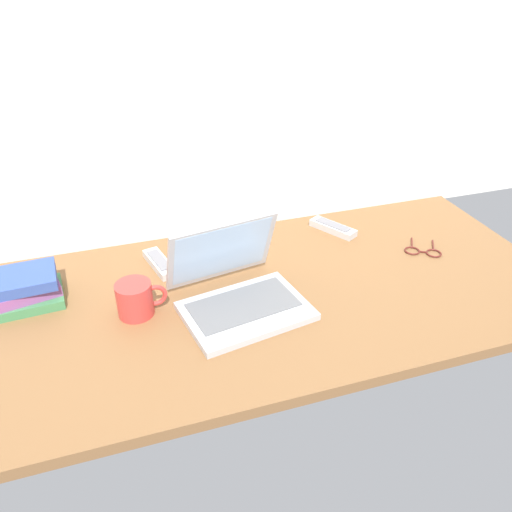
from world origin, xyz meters
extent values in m
cube|color=brown|center=(0.00, 0.00, 0.01)|extent=(1.60, 0.76, 0.03)
cube|color=#B2B5BA|center=(-0.10, -0.08, 0.04)|extent=(0.34, 0.27, 0.02)
cube|color=slate|center=(-0.11, -0.06, 0.05)|extent=(0.29, 0.18, 0.00)
cube|color=#B2B5BA|center=(-0.13, 0.07, 0.14)|extent=(0.31, 0.12, 0.19)
cube|color=#A5C6EA|center=(-0.13, 0.06, 0.14)|extent=(0.28, 0.10, 0.17)
cylinder|color=red|center=(-0.37, 0.01, 0.07)|extent=(0.09, 0.09, 0.09)
torus|color=red|center=(-0.32, 0.01, 0.07)|extent=(0.06, 0.01, 0.06)
cylinder|color=brown|center=(-0.37, 0.01, 0.11)|extent=(0.08, 0.08, 0.00)
cube|color=#B7B7B7|center=(0.30, 0.26, 0.04)|extent=(0.12, 0.16, 0.02)
cube|color=slate|center=(0.30, 0.26, 0.05)|extent=(0.09, 0.12, 0.00)
cube|color=#B7B7B7|center=(-0.28, 0.22, 0.04)|extent=(0.08, 0.17, 0.02)
cube|color=slate|center=(-0.28, 0.22, 0.05)|extent=(0.06, 0.12, 0.00)
torus|color=#591E19|center=(0.47, 0.06, 0.03)|extent=(0.06, 0.06, 0.01)
torus|color=#591E19|center=(0.53, 0.03, 0.03)|extent=(0.06, 0.06, 0.01)
cube|color=#591E19|center=(0.50, 0.04, 0.03)|extent=(0.02, 0.01, 0.00)
cube|color=#591E19|center=(0.50, 0.10, 0.03)|extent=(0.03, 0.05, 0.00)
cube|color=#591E19|center=(0.55, 0.07, 0.03)|extent=(0.03, 0.05, 0.00)
cube|color=#3F7F4C|center=(-0.64, 0.15, 0.04)|extent=(0.20, 0.16, 0.03)
cube|color=#8C4C8C|center=(-0.64, 0.15, 0.07)|extent=(0.20, 0.16, 0.03)
cube|color=#334C99|center=(-0.64, 0.15, 0.10)|extent=(0.19, 0.14, 0.03)
camera|label=1|loc=(-0.41, -1.08, 0.85)|focal=36.39mm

